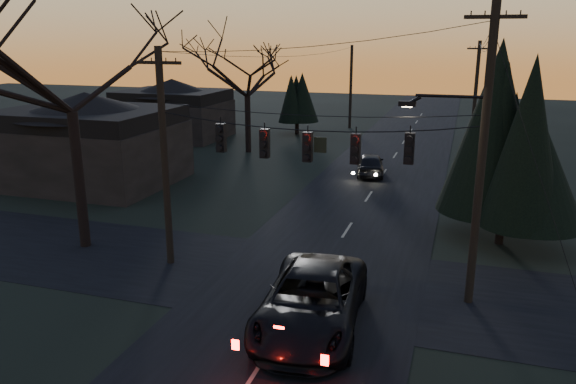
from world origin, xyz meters
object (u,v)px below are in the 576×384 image
(utility_pole_left, at_px, (171,263))
(utility_pole_far_l, at_px, (350,128))
(utility_pole_far_r, at_px, (470,150))
(sedan_oncoming_a, at_px, (370,164))
(utility_pole_right, at_px, (468,302))
(suv_near, at_px, (312,301))
(bare_tree_left, at_px, (66,53))
(evergreen_right, at_px, (510,141))

(utility_pole_left, height_order, utility_pole_far_l, utility_pole_left)
(utility_pole_left, relative_size, utility_pole_far_r, 1.00)
(sedan_oncoming_a, bearing_deg, utility_pole_far_r, -130.32)
(utility_pole_right, xyz_separation_m, utility_pole_left, (-11.50, 0.00, 0.00))
(suv_near, relative_size, sedan_oncoming_a, 1.53)
(utility_pole_far_l, xyz_separation_m, bare_tree_left, (-4.48, -35.43, 8.18))
(utility_pole_right, bearing_deg, utility_pole_far_l, 107.72)
(utility_pole_right, relative_size, utility_pole_left, 1.18)
(utility_pole_right, height_order, utility_pole_far_l, utility_pole_right)
(utility_pole_left, xyz_separation_m, utility_pole_far_r, (11.50, 28.00, 0.00))
(utility_pole_right, distance_m, utility_pole_far_l, 37.79)
(utility_pole_left, height_order, bare_tree_left, bare_tree_left)
(utility_pole_far_l, distance_m, suv_near, 39.91)
(bare_tree_left, height_order, sedan_oncoming_a, bare_tree_left)
(evergreen_right, bearing_deg, utility_pole_left, -153.62)
(utility_pole_far_r, relative_size, bare_tree_left, 0.73)
(utility_pole_far_r, height_order, utility_pole_far_l, utility_pole_far_r)
(utility_pole_far_r, relative_size, evergreen_right, 1.06)
(sedan_oncoming_a, bearing_deg, bare_tree_left, 49.63)
(evergreen_right, bearing_deg, utility_pole_right, -101.17)
(utility_pole_far_l, xyz_separation_m, sedan_oncoming_a, (5.20, -18.83, 0.72))
(utility_pole_right, relative_size, sedan_oncoming_a, 2.36)
(suv_near, xyz_separation_m, sedan_oncoming_a, (-1.60, 20.48, -0.18))
(suv_near, bearing_deg, evergreen_right, 53.42)
(utility_pole_far_l, xyz_separation_m, suv_near, (6.80, -39.31, 0.90))
(utility_pole_right, bearing_deg, utility_pole_far_r, 90.00)
(evergreen_right, relative_size, sedan_oncoming_a, 1.89)
(sedan_oncoming_a, bearing_deg, evergreen_right, 114.70)
(utility_pole_far_r, distance_m, evergreen_right, 22.19)
(bare_tree_left, bearing_deg, utility_pole_left, -7.24)
(evergreen_right, height_order, sedan_oncoming_a, evergreen_right)
(utility_pole_left, bearing_deg, evergreen_right, 26.38)
(utility_pole_right, xyz_separation_m, sedan_oncoming_a, (-6.30, 17.17, 0.72))
(utility_pole_far_l, bearing_deg, evergreen_right, -66.75)
(bare_tree_left, xyz_separation_m, suv_near, (11.28, -3.88, -7.28))
(utility_pole_far_l, relative_size, bare_tree_left, 0.68)
(utility_pole_right, distance_m, utility_pole_far_r, 28.00)
(utility_pole_far_r, xyz_separation_m, bare_tree_left, (-15.98, -27.43, 8.18))
(utility_pole_far_r, height_order, evergreen_right, evergreen_right)
(utility_pole_far_r, xyz_separation_m, utility_pole_far_l, (-11.50, 8.00, 0.00))
(utility_pole_far_r, height_order, suv_near, utility_pole_far_r)
(utility_pole_right, xyz_separation_m, utility_pole_far_l, (-11.50, 36.00, 0.00))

